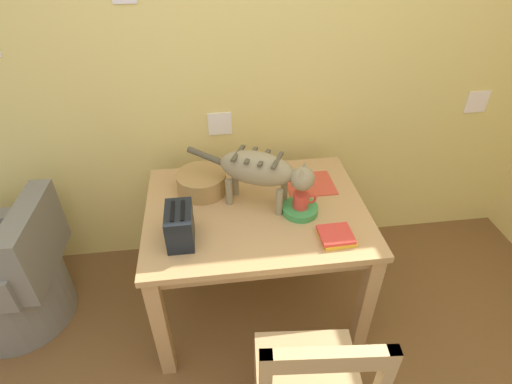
# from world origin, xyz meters

# --- Properties ---
(wall_rear) EXTENTS (4.30, 0.11, 2.50)m
(wall_rear) POSITION_xyz_m (-0.00, 1.70, 1.25)
(wall_rear) COLOR #E8D273
(wall_rear) RESTS_ON ground_plane
(dining_table) EXTENTS (1.12, 0.85, 0.74)m
(dining_table) POSITION_xyz_m (-0.06, 1.09, 0.64)
(dining_table) COLOR tan
(dining_table) RESTS_ON ground_plane
(cat) EXTENTS (0.60, 0.34, 0.30)m
(cat) POSITION_xyz_m (-0.02, 1.11, 0.95)
(cat) COLOR #91835D
(cat) RESTS_ON dining_table
(saucer_bowl) EXTENTS (0.18, 0.18, 0.04)m
(saucer_bowl) POSITION_xyz_m (0.16, 1.02, 0.76)
(saucer_bowl) COLOR green
(saucer_bowl) RESTS_ON dining_table
(coffee_mug) EXTENTS (0.12, 0.08, 0.08)m
(coffee_mug) POSITION_xyz_m (0.16, 1.02, 0.82)
(coffee_mug) COLOR red
(coffee_mug) RESTS_ON saucer_bowl
(magazine) EXTENTS (0.26, 0.23, 0.01)m
(magazine) POSITION_xyz_m (0.27, 1.25, 0.74)
(magazine) COLOR #D24831
(magazine) RESTS_ON dining_table
(book_stack) EXTENTS (0.16, 0.15, 0.03)m
(book_stack) POSITION_xyz_m (0.28, 0.81, 0.76)
(book_stack) COLOR yellow
(book_stack) RESTS_ON dining_table
(wicker_basket) EXTENTS (0.26, 0.26, 0.11)m
(wicker_basket) POSITION_xyz_m (-0.32, 1.27, 0.80)
(wicker_basket) COLOR #A88045
(wicker_basket) RESTS_ON dining_table
(toaster) EXTENTS (0.12, 0.20, 0.18)m
(toaster) POSITION_xyz_m (-0.43, 0.90, 0.83)
(toaster) COLOR black
(toaster) RESTS_ON dining_table
(wicker_armchair) EXTENTS (0.61, 0.62, 0.78)m
(wicker_armchair) POSITION_xyz_m (-1.41, 1.18, 0.27)
(wicker_armchair) COLOR slate
(wicker_armchair) RESTS_ON ground_plane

